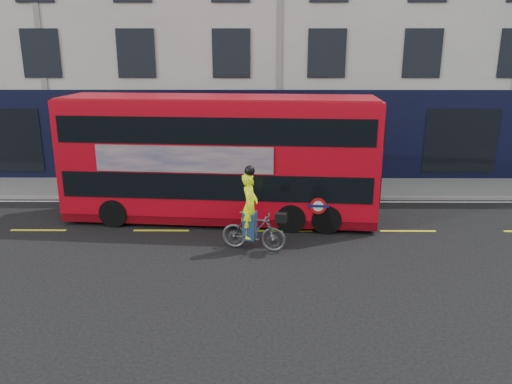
{
  "coord_description": "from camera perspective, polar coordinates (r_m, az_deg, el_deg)",
  "views": [
    {
      "loc": [
        -0.83,
        -13.69,
        5.67
      ],
      "look_at": [
        -0.93,
        1.86,
        1.21
      ],
      "focal_mm": 35.0,
      "sensor_mm": 36.0,
      "label": 1
    }
  ],
  "objects": [
    {
      "name": "cyclist",
      "position": [
        14.44,
        -0.41,
        -3.49
      ],
      "size": [
        1.99,
        0.99,
        2.53
      ],
      "rotation": [
        0.0,
        0.0,
        -0.25
      ],
      "color": "#46494B",
      "rests_on": "ground"
    },
    {
      "name": "building_terrace",
      "position": [
        26.71,
        2.27,
        19.91
      ],
      "size": [
        50.0,
        10.07,
        15.0
      ],
      "color": "beige",
      "rests_on": "ground"
    },
    {
      "name": "bus",
      "position": [
        16.79,
        -4.06,
        3.88
      ],
      "size": [
        10.58,
        3.23,
        4.2
      ],
      "rotation": [
        0.0,
        0.0,
        -0.09
      ],
      "color": "#AF0714",
      "rests_on": "ground"
    },
    {
      "name": "lane_dashes",
      "position": [
        16.23,
        3.27,
        -4.44
      ],
      "size": [
        58.0,
        0.12,
        0.01
      ],
      "primitive_type": null,
      "color": "yellow",
      "rests_on": "ground"
    },
    {
      "name": "pavement",
      "position": [
        20.97,
        2.61,
        0.48
      ],
      "size": [
        60.0,
        3.0,
        0.12
      ],
      "primitive_type": "cube",
      "color": "slate",
      "rests_on": "ground"
    },
    {
      "name": "road_edge_line",
      "position": [
        19.26,
        2.81,
        -1.11
      ],
      "size": [
        58.0,
        0.1,
        0.01
      ],
      "primitive_type": "cube",
      "color": "silver",
      "rests_on": "ground"
    },
    {
      "name": "kerb",
      "position": [
        19.53,
        2.77,
        -0.68
      ],
      "size": [
        60.0,
        0.12,
        0.13
      ],
      "primitive_type": "cube",
      "color": "gray",
      "rests_on": "ground"
    },
    {
      "name": "ground",
      "position": [
        14.84,
        3.55,
        -6.48
      ],
      "size": [
        120.0,
        120.0,
        0.0
      ],
      "primitive_type": "plane",
      "color": "black",
      "rests_on": "ground"
    }
  ]
}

